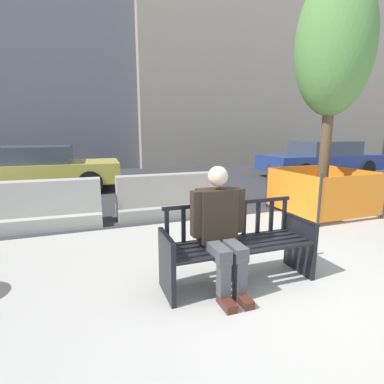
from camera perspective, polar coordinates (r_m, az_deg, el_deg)
The scene contains 10 objects.
ground_plane at distance 3.55m, azimuth 17.26°, elevation -16.99°, with size 200.00×200.00×0.00m, color #ADA89E.
street_asphalt at distance 11.44m, azimuth -10.03°, elevation 2.94°, with size 120.00×12.00×0.01m, color #333335.
street_bench at distance 3.41m, azimuth 8.73°, elevation -10.51°, with size 1.70×0.55×0.88m.
seated_person at distance 3.15m, azimuth 5.41°, elevation -6.57°, with size 0.58×0.72×1.31m.
jersey_barrier_centre at distance 5.99m, azimuth -4.58°, elevation -1.34°, with size 2.01×0.71×0.84m.
jersey_barrier_left at distance 5.83m, azimuth -26.73°, elevation -2.89°, with size 2.02×0.76×0.84m.
street_tree at distance 6.83m, azimuth 25.46°, elevation 23.71°, with size 1.45×1.45×4.59m.
construction_fence at distance 6.75m, azimuth 23.47°, elevation 0.42°, with size 1.63×1.63×0.96m.
car_taxi_near at distance 9.31m, azimuth -27.08°, elevation 3.92°, with size 4.24×1.99×1.27m.
car_sedan_mid at distance 12.28m, azimuth 23.35°, elevation 5.85°, with size 4.54×1.95×1.32m.
Camera 1 is at (-1.97, -2.45, 1.66)m, focal length 28.00 mm.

